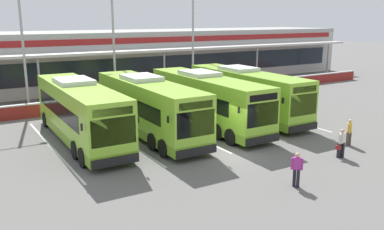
# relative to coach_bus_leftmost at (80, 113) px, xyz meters

# --- Properties ---
(ground_plane) EXTENTS (200.00, 200.00, 0.00)m
(ground_plane) POSITION_rel_coach_bus_leftmost_xyz_m (6.48, -6.44, -1.79)
(ground_plane) COLOR #605E5B
(terminal_building) EXTENTS (70.00, 13.00, 6.00)m
(terminal_building) POSITION_rel_coach_bus_leftmost_xyz_m (6.48, 20.47, 1.23)
(terminal_building) COLOR #B7B7B2
(terminal_building) RESTS_ON ground
(red_barrier_wall) EXTENTS (60.00, 0.40, 1.10)m
(red_barrier_wall) POSITION_rel_coach_bus_leftmost_xyz_m (6.48, 8.06, -1.23)
(red_barrier_wall) COLOR maroon
(red_barrier_wall) RESTS_ON ground
(coach_bus_leftmost) EXTENTS (3.05, 12.19, 3.78)m
(coach_bus_leftmost) POSITION_rel_coach_bus_leftmost_xyz_m (0.00, 0.00, 0.00)
(coach_bus_leftmost) COLOR #8CC633
(coach_bus_leftmost) RESTS_ON ground
(coach_bus_left_centre) EXTENTS (3.05, 12.19, 3.78)m
(coach_bus_left_centre) POSITION_rel_coach_bus_leftmost_xyz_m (4.22, -0.85, 0.00)
(coach_bus_left_centre) COLOR #8CC633
(coach_bus_left_centre) RESTS_ON ground
(coach_bus_centre) EXTENTS (3.05, 12.19, 3.78)m
(coach_bus_centre) POSITION_rel_coach_bus_leftmost_xyz_m (8.66, -1.05, 0.00)
(coach_bus_centre) COLOR #8CC633
(coach_bus_centre) RESTS_ON ground
(coach_bus_right_centre) EXTENTS (3.05, 12.19, 3.78)m
(coach_bus_right_centre) POSITION_rel_coach_bus_leftmost_xyz_m (12.68, -0.38, 0.00)
(coach_bus_right_centre) COLOR #8CC633
(coach_bus_right_centre) RESTS_ON ground
(bay_stripe_far_west) EXTENTS (0.14, 13.00, 0.01)m
(bay_stripe_far_west) POSITION_rel_coach_bus_leftmost_xyz_m (-1.92, -0.44, -1.78)
(bay_stripe_far_west) COLOR silver
(bay_stripe_far_west) RESTS_ON ground
(bay_stripe_west) EXTENTS (0.14, 13.00, 0.01)m
(bay_stripe_west) POSITION_rel_coach_bus_leftmost_xyz_m (2.28, -0.44, -1.78)
(bay_stripe_west) COLOR silver
(bay_stripe_west) RESTS_ON ground
(bay_stripe_mid_west) EXTENTS (0.14, 13.00, 0.01)m
(bay_stripe_mid_west) POSITION_rel_coach_bus_leftmost_xyz_m (6.48, -0.44, -1.78)
(bay_stripe_mid_west) COLOR silver
(bay_stripe_mid_west) RESTS_ON ground
(bay_stripe_centre) EXTENTS (0.14, 13.00, 0.01)m
(bay_stripe_centre) POSITION_rel_coach_bus_leftmost_xyz_m (10.68, -0.44, -1.78)
(bay_stripe_centre) COLOR silver
(bay_stripe_centre) RESTS_ON ground
(bay_stripe_mid_east) EXTENTS (0.14, 13.00, 0.01)m
(bay_stripe_mid_east) POSITION_rel_coach_bus_leftmost_xyz_m (14.88, -0.44, -1.78)
(bay_stripe_mid_east) COLOR silver
(bay_stripe_mid_east) RESTS_ON ground
(pedestrian_with_handbag) EXTENTS (0.65, 0.36, 1.62)m
(pedestrian_with_handbag) POSITION_rel_coach_bus_leftmost_xyz_m (11.13, -10.57, -0.93)
(pedestrian_with_handbag) COLOR black
(pedestrian_with_handbag) RESTS_ON ground
(pedestrian_in_dark_coat) EXTENTS (0.46, 0.43, 1.62)m
(pedestrian_in_dark_coat) POSITION_rel_coach_bus_leftmost_xyz_m (13.35, -9.37, -0.91)
(pedestrian_in_dark_coat) COLOR #4C4238
(pedestrian_in_dark_coat) RESTS_ON ground
(pedestrian_near_bin) EXTENTS (0.45, 0.44, 1.62)m
(pedestrian_near_bin) POSITION_rel_coach_bus_leftmost_xyz_m (6.16, -12.14, -0.91)
(pedestrian_near_bin) COLOR black
(pedestrian_near_bin) RESTS_ON ground
(lamp_post_west) EXTENTS (3.24, 0.28, 11.00)m
(lamp_post_west) POSITION_rel_coach_bus_leftmost_xyz_m (-1.23, 10.19, 4.50)
(lamp_post_west) COLOR #9E9EA3
(lamp_post_west) RESTS_ON ground
(lamp_post_centre) EXTENTS (3.24, 0.28, 11.00)m
(lamp_post_centre) POSITION_rel_coach_bus_leftmost_xyz_m (6.20, 9.97, 4.50)
(lamp_post_centre) COLOR #9E9EA3
(lamp_post_centre) RESTS_ON ground
(lamp_post_east) EXTENTS (3.24, 0.28, 11.00)m
(lamp_post_east) POSITION_rel_coach_bus_leftmost_xyz_m (14.41, 10.05, 4.50)
(lamp_post_east) COLOR #9E9EA3
(lamp_post_east) RESTS_ON ground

